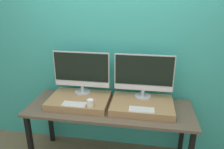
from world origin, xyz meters
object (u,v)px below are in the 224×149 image
Objects in this scene: mug at (90,103)px; keyboard_right at (142,109)px; monitor_left at (82,71)px; monitor_right at (144,74)px; keyboard_left at (74,104)px.

mug reaches higher than keyboard_right.
monitor_left and monitor_right have the same top height.
monitor_right reaches higher than mug.
monitor_right is at bearing 0.00° from monitor_left.
monitor_left is 2.55× the size of keyboard_left.
keyboard_left is 1.00× the size of keyboard_right.
monitor_right reaches higher than keyboard_right.
monitor_right is 0.43m from keyboard_right.
monitor_right is (0.74, 0.32, 0.28)m from keyboard_left.
monitor_left is at bearing 90.00° from keyboard_left.
monitor_left is 8.78× the size of mug.
monitor_right is at bearing 90.00° from keyboard_right.
keyboard_left is at bearing -90.00° from monitor_left.
mug reaches higher than keyboard_left.
monitor_left reaches higher than mug.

